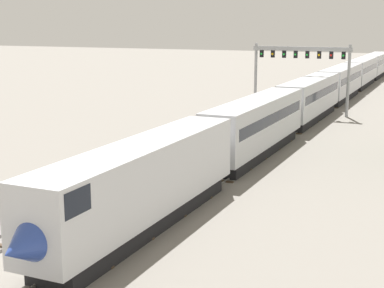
{
  "coord_description": "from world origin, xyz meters",
  "views": [
    {
      "loc": [
        16.89,
        -23.44,
        11.12
      ],
      "look_at": [
        1.0,
        12.0,
        3.0
      ],
      "focal_mm": 54.65,
      "sensor_mm": 36.0,
      "label": 1
    }
  ],
  "objects": [
    {
      "name": "signal_gantry",
      "position": [
        -0.25,
        47.25,
        6.36
      ],
      "size": [
        12.1,
        0.49,
        8.57
      ],
      "color": "#999BA0",
      "rests_on": "ground"
    },
    {
      "name": "track_near",
      "position": [
        -3.5,
        40.0,
        0.07
      ],
      "size": [
        2.6,
        160.0,
        0.16
      ],
      "color": "slate",
      "rests_on": "ground"
    },
    {
      "name": "track_main",
      "position": [
        2.0,
        60.0,
        0.07
      ],
      "size": [
        2.6,
        200.0,
        0.16
      ],
      "color": "slate",
      "rests_on": "ground"
    },
    {
      "name": "passenger_train",
      "position": [
        2.0,
        53.18,
        2.61
      ],
      "size": [
        3.04,
        119.06,
        4.8
      ],
      "color": "silver",
      "rests_on": "ground"
    },
    {
      "name": "ground_plane",
      "position": [
        0.0,
        0.0,
        0.0
      ],
      "size": [
        400.0,
        400.0,
        0.0
      ],
      "primitive_type": "plane",
      "color": "gray"
    }
  ]
}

